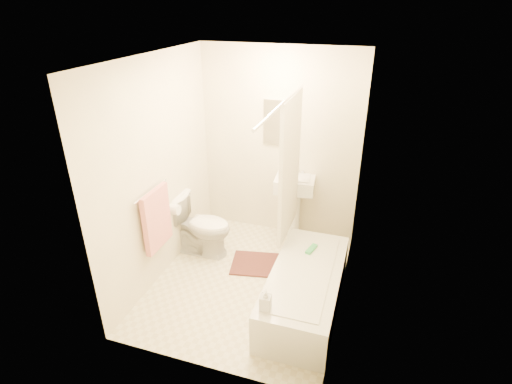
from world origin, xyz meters
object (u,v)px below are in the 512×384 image
(sink, at_px, (294,205))
(soap_bottle, at_px, (265,300))
(toilet, at_px, (201,225))
(bath_mat, at_px, (259,264))
(bathtub, at_px, (305,289))

(sink, height_order, soap_bottle, sink)
(toilet, xyz_separation_m, soap_bottle, (1.18, -1.20, 0.16))
(sink, relative_size, soap_bottle, 4.60)
(toilet, height_order, soap_bottle, toilet)
(sink, bearing_deg, bath_mat, -113.90)
(bath_mat, relative_size, soap_bottle, 3.08)
(bathtub, bearing_deg, soap_bottle, -110.79)
(toilet, xyz_separation_m, sink, (1.00, 0.68, 0.10))
(soap_bottle, bearing_deg, bath_mat, 110.23)
(sink, xyz_separation_m, bath_mat, (-0.24, -0.73, -0.46))
(toilet, bearing_deg, bath_mat, -94.20)
(bath_mat, bearing_deg, sink, 71.80)
(toilet, height_order, sink, sink)
(toilet, relative_size, soap_bottle, 3.70)
(toilet, distance_m, bathtub, 1.54)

